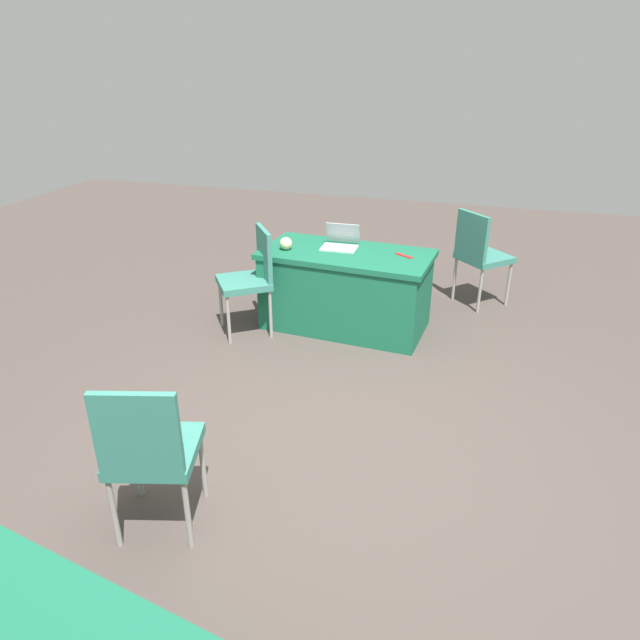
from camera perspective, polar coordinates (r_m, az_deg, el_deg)
name	(u,v)px	position (r m, az deg, el deg)	size (l,w,h in m)	color
ground_plane	(341,465)	(3.75, 2.09, -14.16)	(14.40, 14.40, 0.00)	#4C423D
table_foreground	(346,290)	(5.33, 2.56, 3.04)	(1.58, 0.88, 0.74)	#196647
chair_near_front	(251,274)	(5.20, -6.85, 4.54)	(0.61, 0.61, 0.97)	#9E9993
chair_tucked_left	(149,448)	(3.11, -16.57, -12.09)	(0.54, 0.54, 0.95)	#9E9993
chair_tucked_right	(480,252)	(5.97, 15.56, 6.54)	(0.62, 0.62, 0.97)	#9E9993
laptop_silver	(340,243)	(5.31, 2.04, 7.62)	(0.33, 0.30, 0.21)	silver
yarn_ball	(286,243)	(5.25, -3.41, 7.59)	(0.12, 0.12, 0.12)	beige
scissors_red	(404,256)	(5.14, 8.33, 6.34)	(0.18, 0.04, 0.01)	red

